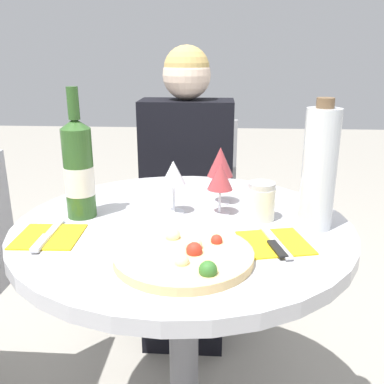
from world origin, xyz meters
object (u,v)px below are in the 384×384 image
Objects in this scene: seated_diner at (186,210)px; pizza_large at (185,255)px; chair_behind_diner at (188,220)px; wine_bottle at (79,169)px; dining_table at (183,271)px; tall_carafe at (319,169)px.

pizza_large is (0.07, -0.87, 0.22)m from seated_diner.
chair_behind_diner is 0.92m from wine_bottle.
dining_table is 0.81m from chair_behind_diner.
wine_bottle reaches higher than pizza_large.
tall_carafe is at bearing 115.47° from chair_behind_diner.
seated_diner reaches higher than tall_carafe.
tall_carafe reaches higher than pizza_large.
dining_table is 0.27m from pizza_large.
pizza_large is (0.07, -1.01, 0.33)m from chair_behind_diner.
chair_behind_diner reaches higher than dining_table.
tall_carafe is (0.34, -0.01, 0.30)m from dining_table.
wine_bottle is (-0.28, 0.03, 0.28)m from dining_table.
seated_diner is at bearing 69.52° from wine_bottle.
seated_diner is at bearing 90.00° from chair_behind_diner.
pizza_large is at bearing 94.43° from seated_diner.
wine_bottle is at bearing 176.52° from tall_carafe.
wine_bottle is (-0.30, 0.24, 0.12)m from pizza_large.
dining_table is 2.56× the size of wine_bottle.
chair_behind_diner is 2.57× the size of wine_bottle.
dining_table is 0.39m from wine_bottle.
seated_diner reaches higher than dining_table.
wine_bottle reaches higher than dining_table.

